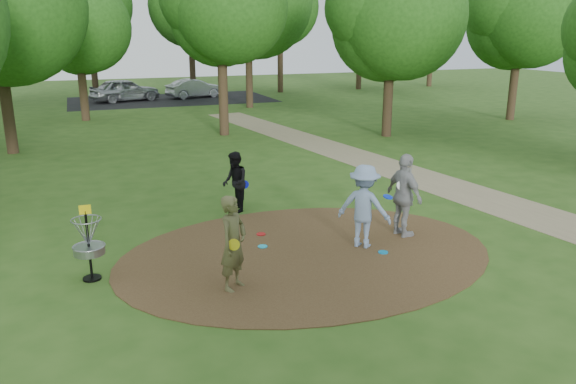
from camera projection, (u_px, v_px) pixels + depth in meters
name	position (u px, v px, depth m)	size (l,w,h in m)	color
ground	(307.00, 254.00, 12.39)	(100.00, 100.00, 0.00)	#2D5119
dirt_clearing	(307.00, 253.00, 12.39)	(8.40, 8.40, 0.02)	#47301C
footpath	(486.00, 199.00, 16.40)	(2.00, 40.00, 0.01)	#8C7A5B
parking_lot	(172.00, 100.00, 40.03)	(14.00, 8.00, 0.01)	black
player_observer_with_disc	(233.00, 243.00, 10.48)	(0.80, 0.78, 1.85)	brown
player_throwing_with_disc	(364.00, 207.00, 12.56)	(1.44, 1.38, 1.91)	#8199C1
player_walking_with_disc	(235.00, 182.00, 15.08)	(0.73, 0.83, 1.65)	black
player_waiting_with_disc	(404.00, 196.00, 13.20)	(0.63, 1.23, 2.01)	#969699
disc_ground_cyan	(263.00, 246.00, 12.74)	(0.22, 0.22, 0.02)	#1CB5E3
disc_ground_blue	(383.00, 252.00, 12.41)	(0.22, 0.22, 0.02)	#0B81C4
disc_ground_red	(261.00, 234.00, 13.51)	(0.22, 0.22, 0.02)	red
car_left	(125.00, 90.00, 38.77)	(1.87, 4.66, 1.59)	#A5A7AD
car_right	(195.00, 88.00, 40.98)	(1.43, 4.11, 1.35)	#A4A5AC
disc_golf_basket	(88.00, 238.00, 10.89)	(0.63, 0.63, 1.54)	black
tree_ring	(261.00, 14.00, 20.17)	(37.26, 46.21, 9.81)	#332316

